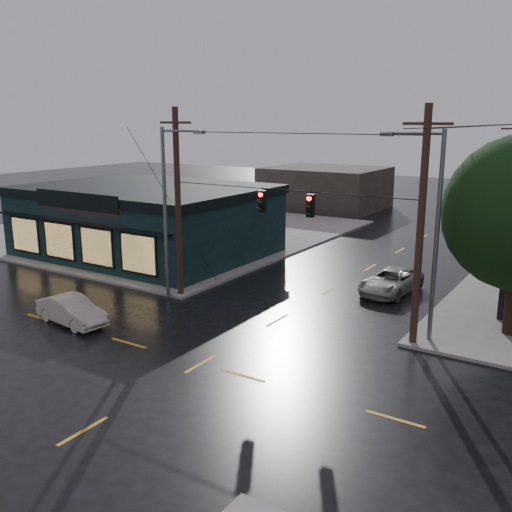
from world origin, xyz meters
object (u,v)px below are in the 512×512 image
Objects in this scene: utility_pole_nw at (181,296)px; sedan_cream at (72,311)px; utility_pole_ne at (412,345)px; suv_silver at (391,281)px.

utility_pole_nw reaches higher than sedan_cream.
suv_silver is at bearing 116.75° from utility_pole_ne.
suv_silver is (-3.44, 6.83, 0.67)m from utility_pole_ne.
utility_pole_ne is 7.68m from suv_silver.
utility_pole_nw is 6.41m from sedan_cream.
utility_pole_nw is 1.00× the size of utility_pole_ne.
suv_silver is at bearing -34.00° from sedan_cream.
sedan_cream is at bearing -103.67° from utility_pole_nw.
utility_pole_ne is 2.09× the size of suv_silver.
sedan_cream is 0.83× the size of suv_silver.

